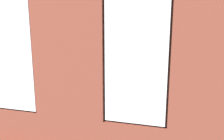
{
  "coord_description": "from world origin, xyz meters",
  "views": [
    {
      "loc": [
        -1.51,
        5.67,
        2.06
      ],
      "look_at": [
        -0.07,
        0.4,
        1.06
      ],
      "focal_mm": 32.0,
      "sensor_mm": 36.0,
      "label": 1
    }
  ],
  "objects_px": {
    "potted_plant_foreground_right": "(72,70)",
    "media_console": "(39,85)",
    "couch_by_window": "(82,120)",
    "remote_black": "(120,88)",
    "potted_plant_beside_window_right": "(11,102)",
    "tv_flatscreen": "(38,66)",
    "potted_plant_between_couches": "(154,117)",
    "table_plant_small": "(123,87)",
    "cup_ceramic": "(135,87)",
    "papasan_chair": "(119,76)",
    "coffee_table": "(120,90)",
    "couch_left": "(202,106)",
    "candle_jar": "(115,85)",
    "potted_plant_corner_near_left": "(195,70)",
    "potted_plant_near_tv": "(31,76)",
    "remote_silver": "(105,88)"
  },
  "relations": [
    {
      "from": "coffee_table",
      "to": "remote_black",
      "type": "distance_m",
      "value": 0.06
    },
    {
      "from": "tv_flatscreen",
      "to": "candle_jar",
      "type": "bearing_deg",
      "value": 176.45
    },
    {
      "from": "remote_silver",
      "to": "table_plant_small",
      "type": "bearing_deg",
      "value": -170.89
    },
    {
      "from": "couch_left",
      "to": "table_plant_small",
      "type": "xyz_separation_m",
      "value": [
        2.05,
        -0.46,
        0.21
      ]
    },
    {
      "from": "couch_by_window",
      "to": "candle_jar",
      "type": "relative_size",
      "value": 16.7
    },
    {
      "from": "potted_plant_beside_window_right",
      "to": "potted_plant_corner_near_left",
      "type": "height_order",
      "value": "potted_plant_corner_near_left"
    },
    {
      "from": "potted_plant_foreground_right",
      "to": "media_console",
      "type": "bearing_deg",
      "value": 81.15
    },
    {
      "from": "couch_left",
      "to": "media_console",
      "type": "xyz_separation_m",
      "value": [
        5.15,
        -0.87,
        -0.05
      ]
    },
    {
      "from": "couch_left",
      "to": "potted_plant_near_tv",
      "type": "xyz_separation_m",
      "value": [
        4.6,
        0.23,
        0.52
      ]
    },
    {
      "from": "tv_flatscreen",
      "to": "potted_plant_beside_window_right",
      "type": "height_order",
      "value": "tv_flatscreen"
    },
    {
      "from": "remote_silver",
      "to": "media_console",
      "type": "bearing_deg",
      "value": 0.13
    },
    {
      "from": "table_plant_small",
      "to": "potted_plant_between_couches",
      "type": "relative_size",
      "value": 0.17
    },
    {
      "from": "couch_by_window",
      "to": "remote_black",
      "type": "height_order",
      "value": "couch_by_window"
    },
    {
      "from": "potted_plant_beside_window_right",
      "to": "couch_left",
      "type": "bearing_deg",
      "value": -158.79
    },
    {
      "from": "remote_black",
      "to": "remote_silver",
      "type": "height_order",
      "value": "same"
    },
    {
      "from": "media_console",
      "to": "potted_plant_between_couches",
      "type": "height_order",
      "value": "potted_plant_between_couches"
    },
    {
      "from": "couch_left",
      "to": "media_console",
      "type": "bearing_deg",
      "value": -96.62
    },
    {
      "from": "table_plant_small",
      "to": "potted_plant_near_tv",
      "type": "xyz_separation_m",
      "value": [
        2.56,
        0.69,
        0.31
      ]
    },
    {
      "from": "remote_black",
      "to": "media_console",
      "type": "xyz_separation_m",
      "value": [
        3.0,
        -0.28,
        -0.17
      ]
    },
    {
      "from": "remote_black",
      "to": "media_console",
      "type": "distance_m",
      "value": 3.01
    },
    {
      "from": "tv_flatscreen",
      "to": "potted_plant_beside_window_right",
      "type": "distance_m",
      "value": 2.7
    },
    {
      "from": "remote_black",
      "to": "remote_silver",
      "type": "xyz_separation_m",
      "value": [
        0.44,
        0.13,
        0.0
      ]
    },
    {
      "from": "tv_flatscreen",
      "to": "potted_plant_between_couches",
      "type": "distance_m",
      "value": 4.73
    },
    {
      "from": "potted_plant_near_tv",
      "to": "potted_plant_between_couches",
      "type": "xyz_separation_m",
      "value": [
        -3.55,
        1.22,
        -0.33
      ]
    },
    {
      "from": "coffee_table",
      "to": "potted_plant_beside_window_right",
      "type": "bearing_deg",
      "value": 48.31
    },
    {
      "from": "couch_left",
      "to": "potted_plant_foreground_right",
      "type": "relative_size",
      "value": 2.27
    },
    {
      "from": "table_plant_small",
      "to": "potted_plant_corner_near_left",
      "type": "bearing_deg",
      "value": -132.85
    },
    {
      "from": "potted_plant_beside_window_right",
      "to": "remote_silver",
      "type": "bearing_deg",
      "value": -126.16
    },
    {
      "from": "table_plant_small",
      "to": "potted_plant_foreground_right",
      "type": "height_order",
      "value": "potted_plant_foreground_right"
    },
    {
      "from": "couch_by_window",
      "to": "cup_ceramic",
      "type": "xyz_separation_m",
      "value": [
        -0.73,
        -2.23,
        0.16
      ]
    },
    {
      "from": "table_plant_small",
      "to": "remote_black",
      "type": "xyz_separation_m",
      "value": [
        0.11,
        -0.13,
        -0.09
      ]
    },
    {
      "from": "coffee_table",
      "to": "tv_flatscreen",
      "type": "relative_size",
      "value": 1.26
    },
    {
      "from": "couch_by_window",
      "to": "couch_left",
      "type": "relative_size",
      "value": 1.09
    },
    {
      "from": "coffee_table",
      "to": "table_plant_small",
      "type": "height_order",
      "value": "table_plant_small"
    },
    {
      "from": "potted_plant_near_tv",
      "to": "coffee_table",
      "type": "bearing_deg",
      "value": -161.45
    },
    {
      "from": "cup_ceramic",
      "to": "remote_silver",
      "type": "relative_size",
      "value": 0.6
    },
    {
      "from": "candle_jar",
      "to": "potted_plant_corner_near_left",
      "type": "height_order",
      "value": "potted_plant_corner_near_left"
    },
    {
      "from": "remote_silver",
      "to": "potted_plant_foreground_right",
      "type": "bearing_deg",
      "value": -36.84
    },
    {
      "from": "media_console",
      "to": "tv_flatscreen",
      "type": "relative_size",
      "value": 1.1
    },
    {
      "from": "cup_ceramic",
      "to": "papasan_chair",
      "type": "xyz_separation_m",
      "value": [
        0.89,
        -1.68,
        -0.05
      ]
    },
    {
      "from": "potted_plant_beside_window_right",
      "to": "papasan_chair",
      "type": "bearing_deg",
      "value": -109.99
    },
    {
      "from": "potted_plant_beside_window_right",
      "to": "potted_plant_near_tv",
      "type": "bearing_deg",
      "value": -69.66
    },
    {
      "from": "couch_by_window",
      "to": "potted_plant_beside_window_right",
      "type": "relative_size",
      "value": 1.7
    },
    {
      "from": "couch_by_window",
      "to": "potted_plant_corner_near_left",
      "type": "xyz_separation_m",
      "value": [
        -2.64,
        -4.34,
        0.38
      ]
    },
    {
      "from": "cup_ceramic",
      "to": "media_console",
      "type": "bearing_deg",
      "value": -2.18
    },
    {
      "from": "candle_jar",
      "to": "potted_plant_beside_window_right",
      "type": "relative_size",
      "value": 0.1
    },
    {
      "from": "remote_black",
      "to": "potted_plant_near_tv",
      "type": "distance_m",
      "value": 2.61
    },
    {
      "from": "papasan_chair",
      "to": "tv_flatscreen",
      "type": "bearing_deg",
      "value": 31.61
    },
    {
      "from": "cup_ceramic",
      "to": "candle_jar",
      "type": "xyz_separation_m",
      "value": [
        0.59,
        0.04,
        0.01
      ]
    },
    {
      "from": "media_console",
      "to": "potted_plant_between_couches",
      "type": "xyz_separation_m",
      "value": [
        -4.1,
        2.32,
        0.25
      ]
    }
  ]
}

